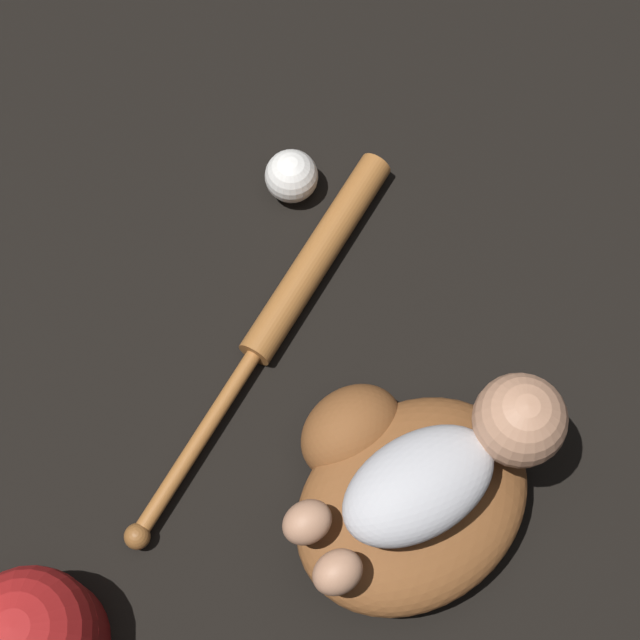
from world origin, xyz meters
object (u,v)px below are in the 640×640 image
Objects in this scene: baseball_glove at (402,491)px; baseball at (291,176)px; baseball_cap at (31,638)px; baby_figure at (451,464)px; baseball_bat at (295,291)px.

baseball_glove is 4.69× the size of baseball.
baseball is 0.68m from baseball_cap.
baseball_glove is 0.11m from baby_figure.
baseball_cap reaches higher than baseball.
baseball is at bearing 81.35° from baseball_glove.
baby_figure is (0.05, -0.01, 0.10)m from baseball_glove.
baseball_glove is 0.99× the size of baby_figure.
baseball is at bearing 87.26° from baby_figure.
baseball_cap is (-0.52, -0.43, 0.03)m from baseball.
baseball is at bearing 66.26° from baseball_bat.
baseball_glove reaches higher than baseball.
baseball_glove reaches higher than baseball_bat.
baby_figure is 1.45× the size of baseball_cap.
baseball_glove is 0.46m from baseball_cap.
baby_figure is 4.72× the size of baseball.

